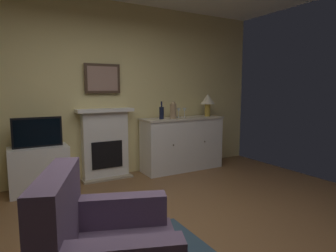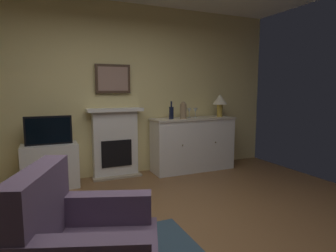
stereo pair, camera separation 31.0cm
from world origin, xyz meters
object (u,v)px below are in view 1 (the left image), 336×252
(wine_bottle, at_px, (162,113))
(tv_set, at_px, (37,132))
(wine_glass_left, at_px, (179,111))
(vase_decorative, at_px, (173,110))
(tv_cabinet, at_px, (39,169))
(sideboard_cabinet, at_px, (182,144))
(fireplace_unit, at_px, (105,144))
(framed_picture, at_px, (103,79))
(table_lamp, at_px, (208,101))
(wine_glass_center, at_px, (184,110))

(wine_bottle, height_order, tv_set, wine_bottle)
(wine_glass_left, bearing_deg, vase_decorative, -158.87)
(wine_glass_left, height_order, tv_cabinet, wine_glass_left)
(sideboard_cabinet, height_order, tv_set, tv_set)
(fireplace_unit, xyz_separation_m, wine_bottle, (0.88, -0.22, 0.47))
(sideboard_cabinet, height_order, vase_decorative, vase_decorative)
(framed_picture, distance_m, tv_set, 1.24)
(wine_bottle, relative_size, wine_glass_left, 1.76)
(fireplace_unit, relative_size, sideboard_cabinet, 0.76)
(vase_decorative, bearing_deg, framed_picture, 166.05)
(table_lamp, relative_size, wine_bottle, 1.38)
(fireplace_unit, relative_size, table_lamp, 2.75)
(framed_picture, xyz_separation_m, sideboard_cabinet, (1.31, -0.22, -1.10))
(table_lamp, bearing_deg, wine_bottle, -177.44)
(table_lamp, bearing_deg, fireplace_unit, 174.53)
(vase_decorative, height_order, tv_cabinet, vase_decorative)
(vase_decorative, bearing_deg, fireplace_unit, 168.30)
(wine_glass_left, relative_size, tv_set, 0.27)
(vase_decorative, relative_size, tv_cabinet, 0.37)
(fireplace_unit, relative_size, framed_picture, 2.00)
(wine_glass_left, bearing_deg, wine_bottle, -172.29)
(wine_glass_center, bearing_deg, wine_bottle, -175.82)
(table_lamp, relative_size, vase_decorative, 1.42)
(framed_picture, distance_m, table_lamp, 1.90)
(sideboard_cabinet, xyz_separation_m, wine_bottle, (-0.43, -0.04, 0.56))
(wine_glass_center, distance_m, tv_set, 2.33)
(sideboard_cabinet, relative_size, tv_cabinet, 1.93)
(wine_bottle, bearing_deg, wine_glass_left, 7.71)
(wine_glass_left, height_order, vase_decorative, vase_decorative)
(wine_glass_center, xyz_separation_m, vase_decorative, (-0.25, -0.04, 0.02))
(wine_glass_left, relative_size, tv_cabinet, 0.22)
(framed_picture, distance_m, sideboard_cabinet, 1.73)
(framed_picture, height_order, tv_cabinet, framed_picture)
(sideboard_cabinet, distance_m, wine_glass_center, 0.58)
(fireplace_unit, bearing_deg, framed_picture, 90.00)
(framed_picture, height_order, table_lamp, framed_picture)
(framed_picture, xyz_separation_m, vase_decorative, (1.10, -0.27, -0.51))
(wine_bottle, bearing_deg, tv_cabinet, 178.21)
(vase_decorative, distance_m, tv_set, 2.08)
(table_lamp, height_order, vase_decorative, table_lamp)
(sideboard_cabinet, distance_m, table_lamp, 0.91)
(vase_decorative, distance_m, tv_cabinet, 2.20)
(framed_picture, xyz_separation_m, wine_bottle, (0.88, -0.27, -0.54))
(tv_cabinet, bearing_deg, fireplace_unit, 9.45)
(wine_bottle, xyz_separation_m, vase_decorative, (0.21, -0.01, 0.03))
(sideboard_cabinet, relative_size, wine_glass_center, 8.79)
(fireplace_unit, height_order, framed_picture, framed_picture)
(sideboard_cabinet, bearing_deg, framed_picture, 170.36)
(wine_glass_left, bearing_deg, framed_picture, 170.04)
(wine_bottle, height_order, wine_glass_center, wine_bottle)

